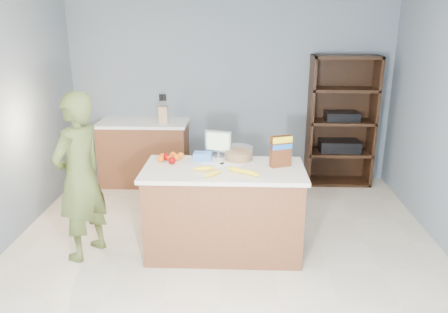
{
  "coord_description": "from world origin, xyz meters",
  "views": [
    {
      "loc": [
        0.16,
        -3.66,
        2.3
      ],
      "look_at": [
        0.0,
        0.35,
        1.0
      ],
      "focal_mm": 35.0,
      "sensor_mm": 36.0,
      "label": 1
    }
  ],
  "objects_px": {
    "counter_peninsula": "(224,214)",
    "cereal_box": "(281,149)",
    "shelving_unit": "(340,123)",
    "person": "(80,177)",
    "tv": "(218,142)"
  },
  "relations": [
    {
      "from": "cereal_box",
      "to": "counter_peninsula",
      "type": "bearing_deg",
      "value": -172.81
    },
    {
      "from": "counter_peninsula",
      "to": "tv",
      "type": "xyz_separation_m",
      "value": [
        -0.07,
        0.33,
        0.64
      ]
    },
    {
      "from": "tv",
      "to": "counter_peninsula",
      "type": "bearing_deg",
      "value": -78.47
    },
    {
      "from": "counter_peninsula",
      "to": "cereal_box",
      "type": "height_order",
      "value": "cereal_box"
    },
    {
      "from": "person",
      "to": "tv",
      "type": "distance_m",
      "value": 1.4
    },
    {
      "from": "counter_peninsula",
      "to": "cereal_box",
      "type": "relative_size",
      "value": 5.1
    },
    {
      "from": "tv",
      "to": "cereal_box",
      "type": "bearing_deg",
      "value": -23.37
    },
    {
      "from": "shelving_unit",
      "to": "person",
      "type": "distance_m",
      "value": 3.64
    },
    {
      "from": "cereal_box",
      "to": "shelving_unit",
      "type": "bearing_deg",
      "value": 63.13
    },
    {
      "from": "counter_peninsula",
      "to": "cereal_box",
      "type": "xyz_separation_m",
      "value": [
        0.55,
        0.07,
        0.66
      ]
    },
    {
      "from": "shelving_unit",
      "to": "person",
      "type": "height_order",
      "value": "shelving_unit"
    },
    {
      "from": "shelving_unit",
      "to": "cereal_box",
      "type": "bearing_deg",
      "value": -116.87
    },
    {
      "from": "counter_peninsula",
      "to": "person",
      "type": "xyz_separation_m",
      "value": [
        -1.38,
        -0.11,
        0.41
      ]
    },
    {
      "from": "shelving_unit",
      "to": "cereal_box",
      "type": "height_order",
      "value": "shelving_unit"
    },
    {
      "from": "shelving_unit",
      "to": "person",
      "type": "relative_size",
      "value": 1.09
    }
  ]
}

